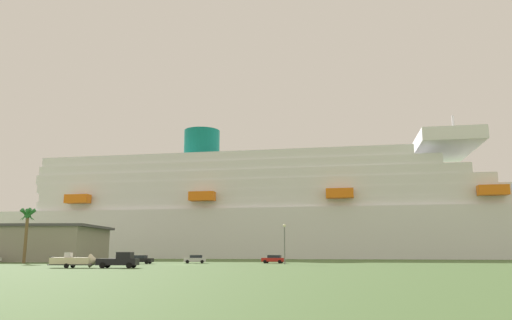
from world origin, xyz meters
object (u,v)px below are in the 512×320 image
(parked_car_silver_sedan, at_px, (195,259))
(parked_car_black_coupe, at_px, (140,259))
(street_lamp, at_px, (285,238))
(palm_tree, at_px, (27,221))
(pickup_truck, at_px, (120,260))
(small_boat_on_trailer, at_px, (77,261))
(parked_car_red_hatchback, at_px, (274,259))
(cruise_ship, at_px, (280,215))

(parked_car_silver_sedan, xyz_separation_m, parked_car_black_coupe, (-9.30, -5.05, 0.00))
(street_lamp, bearing_deg, palm_tree, 176.63)
(pickup_truck, relative_size, parked_car_silver_sedan, 1.25)
(pickup_truck, xyz_separation_m, parked_car_silver_sedan, (4.69, 27.87, -0.21))
(small_boat_on_trailer, xyz_separation_m, parked_car_red_hatchback, (25.96, 29.77, -0.13))
(pickup_truck, xyz_separation_m, parked_car_red_hatchback, (19.87, 29.59, -0.21))
(pickup_truck, height_order, street_lamp, street_lamp)
(street_lamp, xyz_separation_m, parked_car_red_hatchback, (-2.45, 7.38, -3.93))
(small_boat_on_trailer, xyz_separation_m, street_lamp, (28.41, 22.39, 3.80))
(cruise_ship, xyz_separation_m, parked_car_red_hatchback, (1.74, -68.09, -13.39))
(cruise_ship, bearing_deg, parked_car_silver_sedan, -100.90)
(parked_car_silver_sedan, bearing_deg, cruise_ship, 79.10)
(pickup_truck, height_order, small_boat_on_trailer, pickup_truck)
(small_boat_on_trailer, xyz_separation_m, palm_tree, (-22.62, 25.39, 7.32))
(parked_car_red_hatchback, bearing_deg, pickup_truck, -123.88)
(palm_tree, distance_m, street_lamp, 51.25)
(parked_car_silver_sedan, bearing_deg, palm_tree, -175.44)
(cruise_ship, height_order, small_boat_on_trailer, cruise_ship)
(parked_car_red_hatchback, bearing_deg, palm_tree, -174.85)
(palm_tree, height_order, parked_car_silver_sedan, palm_tree)
(street_lamp, relative_size, parked_car_black_coupe, 1.55)
(cruise_ship, bearing_deg, street_lamp, -86.82)
(pickup_truck, bearing_deg, palm_tree, 138.73)
(street_lamp, distance_m, parked_car_silver_sedan, 18.93)
(street_lamp, bearing_deg, small_boat_on_trailer, -141.76)
(palm_tree, bearing_deg, parked_car_silver_sedan, 4.56)
(street_lamp, height_order, parked_car_silver_sedan, street_lamp)
(pickup_truck, height_order, parked_car_black_coupe, pickup_truck)
(street_lamp, bearing_deg, pickup_truck, -135.14)
(parked_car_silver_sedan, bearing_deg, parked_car_black_coupe, -151.51)
(palm_tree, distance_m, parked_car_red_hatchback, 49.35)
(pickup_truck, distance_m, parked_car_red_hatchback, 35.64)
(palm_tree, relative_size, street_lamp, 1.49)
(street_lamp, height_order, parked_car_red_hatchback, street_lamp)
(small_boat_on_trailer, relative_size, palm_tree, 0.73)
(palm_tree, height_order, parked_car_red_hatchback, palm_tree)
(cruise_ship, relative_size, street_lamp, 30.57)
(parked_car_silver_sedan, xyz_separation_m, parked_car_red_hatchback, (15.18, 1.71, 0.00))
(palm_tree, height_order, parked_car_black_coupe, palm_tree)
(cruise_ship, relative_size, parked_car_black_coupe, 47.42)
(pickup_truck, relative_size, parked_car_black_coupe, 1.22)
(cruise_ship, xyz_separation_m, parked_car_silver_sedan, (-13.44, -69.80, -13.40))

